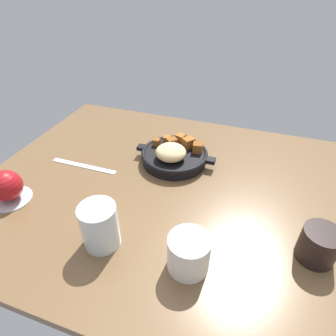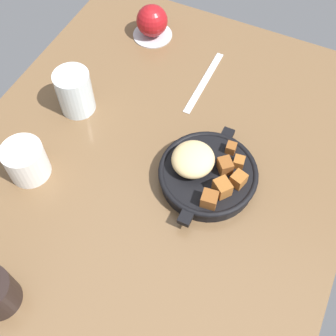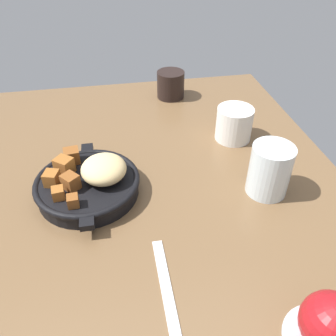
# 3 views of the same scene
# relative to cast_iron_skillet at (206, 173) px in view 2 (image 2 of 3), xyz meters

# --- Properties ---
(ground_plane) EXTENTS (0.98, 0.80, 0.02)m
(ground_plane) POSITION_rel_cast_iron_skillet_xyz_m (0.00, 0.11, -0.04)
(ground_plane) COLOR brown
(cast_iron_skillet) EXTENTS (0.24, 0.20, 0.08)m
(cast_iron_skillet) POSITION_rel_cast_iron_skillet_xyz_m (0.00, 0.00, 0.00)
(cast_iron_skillet) COLOR black
(cast_iron_skillet) RESTS_ON ground_plane
(saucer_plate) EXTENTS (0.10, 0.10, 0.01)m
(saucer_plate) POSITION_rel_cast_iron_skillet_xyz_m (0.34, 0.29, -0.02)
(saucer_plate) COLOR #B7BABF
(saucer_plate) RESTS_ON ground_plane
(red_apple) EXTENTS (0.08, 0.08, 0.08)m
(red_apple) POSITION_rel_cast_iron_skillet_xyz_m (0.34, 0.29, 0.02)
(red_apple) COLOR maroon
(red_apple) RESTS_ON saucer_plate
(butter_knife) EXTENTS (0.21, 0.02, 0.00)m
(butter_knife) POSITION_rel_cast_iron_skillet_xyz_m (0.25, 0.11, -0.03)
(butter_knife) COLOR silver
(butter_knife) RESTS_ON ground_plane
(ceramic_mug_white) EXTENTS (0.08, 0.08, 0.08)m
(ceramic_mug_white) POSITION_rel_cast_iron_skillet_xyz_m (-0.13, 0.33, 0.01)
(ceramic_mug_white) COLOR silver
(ceramic_mug_white) RESTS_ON ground_plane
(water_glass_tall) EXTENTS (0.08, 0.08, 0.10)m
(water_glass_tall) POSITION_rel_cast_iron_skillet_xyz_m (0.06, 0.33, 0.02)
(water_glass_tall) COLOR silver
(water_glass_tall) RESTS_ON ground_plane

